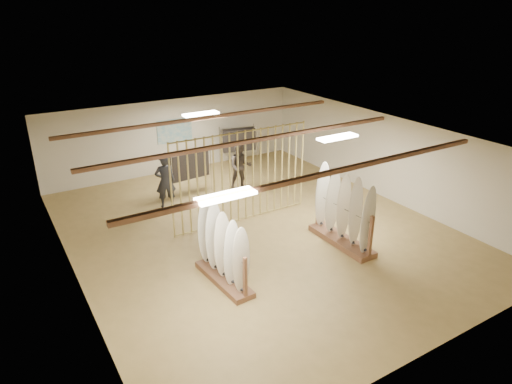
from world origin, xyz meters
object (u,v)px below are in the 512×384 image
rack_left (223,258)px  shopper_b (240,164)px  shopper_a (165,178)px  clothing_rack_a (189,165)px  rack_right (343,220)px  clothing_rack_b (238,140)px

rack_left → shopper_b: size_ratio=1.04×
shopper_a → shopper_b: 2.78m
rack_left → clothing_rack_a: 5.65m
shopper_b → rack_right: bearing=-60.4°
rack_right → clothing_rack_b: (0.87, 7.30, 0.30)m
shopper_b → clothing_rack_a: bearing=-174.9°
rack_right → clothing_rack_a: size_ratio=1.38×
rack_right → clothing_rack_b: rack_right is taller
rack_right → shopper_a: size_ratio=1.11×
clothing_rack_b → rack_left: bearing=-109.8°
rack_left → shopper_b: (3.21, 4.83, 0.31)m
shopper_a → shopper_b: size_ratio=1.05×
clothing_rack_b → shopper_b: size_ratio=0.82×
rack_right → clothing_rack_a: 5.85m
clothing_rack_a → shopper_a: bearing=-155.8°
shopper_b → rack_left: bearing=-99.0°
rack_left → clothing_rack_a: bearing=71.0°
clothing_rack_a → shopper_a: (-1.10, -0.65, -0.04)m
clothing_rack_a → rack_right: bearing=-75.1°
clothing_rack_a → shopper_b: bearing=-25.7°
clothing_rack_b → shopper_a: (-4.07, -2.49, -0.02)m
clothing_rack_b → shopper_b: shopper_b is taller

